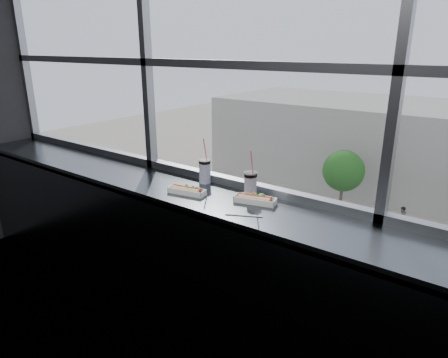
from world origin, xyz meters
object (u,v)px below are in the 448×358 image
Objects in this scene: soda_cup_left at (205,170)px; wrapper at (188,189)px; car_far_a at (300,210)px; soda_cup_right at (250,184)px; pedestrian_a at (402,215)px; hotdog_tray_left at (187,190)px; loose_straw at (244,215)px; car_near_b at (291,266)px; hotdog_tray_right at (255,199)px; car_near_a at (207,237)px; car_near_c at (419,311)px; tree_left at (343,171)px.

soda_cup_left is 4.27× the size of wrapper.
soda_cup_left is 28.52m from car_far_a.
pedestrian_a is at bearing 98.82° from soda_cup_right.
loose_straw is (0.56, -0.09, -0.02)m from hotdog_tray_left.
pedestrian_a is (-3.87, 27.85, -11.17)m from soda_cup_left.
car_near_b is (-7.50, 16.14, -11.04)m from soda_cup_right.
soda_cup_right is (0.41, 0.21, 0.08)m from hotdog_tray_left.
soda_cup_right is (0.46, -0.06, -0.00)m from soda_cup_left.
soda_cup_right reaches higher than car_far_a.
hotdog_tray_right reaches higher than loose_straw.
soda_cup_left is at bearing 90.24° from hotdog_tray_left.
car_near_b is at bearing -15.05° from pedestrian_a.
hotdog_tray_right is 30.42m from pedestrian_a.
car_near_a is (-13.67, 16.14, -11.09)m from soda_cup_right.
loose_straw is 30.63m from pedestrian_a.
car_far_a is (-10.44, 24.08, -11.17)m from soda_cup_left.
car_far_a is at bearing 114.32° from soda_cup_right.
pedestrian_a is at bearing 72.05° from loose_straw.
soda_cup_right is 1.49× the size of loose_straw.
soda_cup_right reaches higher than car_near_c.
hotdog_tray_left is at bearing -178.29° from hotdog_tray_right.
car_far_a is at bearing 87.37° from loose_straw.
soda_cup_left reaches higher than soda_cup_right.
car_near_c is 14.91m from tree_left.
soda_cup_right is 19.57m from car_near_c.
car_far_a is (-10.99, 24.20, -11.10)m from hotdog_tray_right.
car_near_c is at bearing 17.17° from pedestrian_a.
car_near_a is 15.03m from pedestrian_a.
tree_left is (-8.74, 28.08, -8.64)m from soda_cup_left.
hotdog_tray_left reaches higher than tree_left.
soda_cup_left is at bearing -163.32° from car_near_b.
soda_cup_right is at bearing -162.02° from car_near_b.
car_near_a is (-13.82, 16.43, -10.99)m from loose_straw.
car_far_a is (-10.91, 24.14, -11.17)m from soda_cup_right.
tree_left is at bearing 93.65° from hotdog_tray_right.
hotdog_tray_left is 0.05× the size of car_near_a.
car_far_a is 1.11× the size of tree_left.
car_near_b is 1.27× the size of tree_left.
soda_cup_left is 0.07× the size of tree_left.
car_near_b is (-6.80, 0.00, 0.02)m from car_near_c.
tree_left is (-9.20, 28.14, -8.64)m from soda_cup_right.
wrapper is (-0.05, 0.06, -0.02)m from hotdog_tray_left.
car_near_c is (-0.28, 16.35, -10.98)m from hotdog_tray_left.
hotdog_tray_right is 20.98m from car_near_b.
wrapper is 19.63m from car_near_c.
soda_cup_right is at bearing -174.73° from car_near_c.
soda_cup_right is 0.05× the size of car_near_b.
car_near_c is 12.97m from car_far_a.
wrapper is 0.01× the size of car_near_a.
hotdog_tray_right is 30.90m from tree_left.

